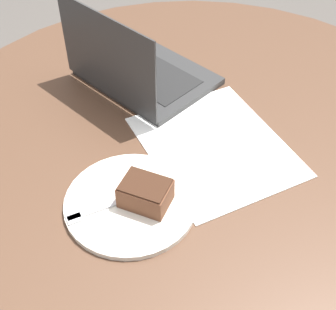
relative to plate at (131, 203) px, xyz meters
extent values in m
plane|color=#4C4742|center=(0.04, -0.25, -0.71)|extent=(12.00, 12.00, 0.00)
cylinder|color=#4C3323|center=(0.04, -0.25, -0.70)|extent=(0.60, 0.60, 0.02)
cylinder|color=#4C3323|center=(0.04, -0.25, -0.37)|extent=(0.14, 0.14, 0.66)
cylinder|color=#4C3323|center=(0.04, -0.25, -0.02)|extent=(1.34, 1.34, 0.03)
cube|color=white|center=(0.00, -0.24, 0.00)|extent=(0.43, 0.39, 0.00)
cylinder|color=silver|center=(0.00, 0.00, 0.00)|extent=(0.26, 0.26, 0.01)
cube|color=brown|center=(-0.02, -0.02, 0.03)|extent=(0.11, 0.10, 0.05)
cube|color=#351E13|center=(-0.02, -0.02, 0.06)|extent=(0.11, 0.10, 0.00)
cube|color=silver|center=(0.02, 0.04, 0.01)|extent=(0.07, 0.16, 0.00)
cube|color=silver|center=(0.04, 0.11, 0.01)|extent=(0.03, 0.04, 0.00)
cube|color=#2D2D2D|center=(0.29, -0.31, 0.00)|extent=(0.33, 0.26, 0.02)
cube|color=black|center=(0.29, -0.31, 0.01)|extent=(0.27, 0.15, 0.00)
cube|color=#2D2D2D|center=(0.29, -0.18, 0.12)|extent=(0.32, 0.02, 0.22)
cube|color=black|center=(0.29, -0.19, 0.12)|extent=(0.31, 0.02, 0.20)
camera|label=1|loc=(-0.48, 0.36, 0.72)|focal=50.00mm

